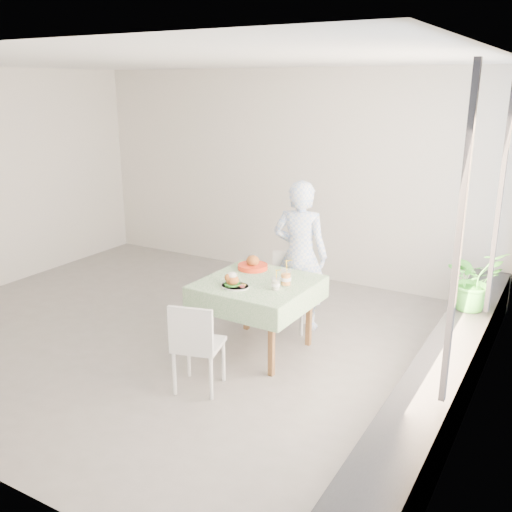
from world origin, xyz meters
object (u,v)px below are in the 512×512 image
Objects in this scene: chair_near at (199,362)px; diner at (300,256)px; cafe_table at (258,308)px; potted_plant at (473,279)px; juice_cup_orange at (286,278)px; main_dish at (234,282)px; chair_far at (288,306)px.

diner is (0.17, 1.67, 0.57)m from chair_near.
cafe_table is 1.80× the size of potted_plant.
juice_cup_orange reaches higher than cafe_table.
chair_near is 1.16m from juice_cup_orange.
cafe_table is at bearing -153.10° from potted_plant.
diner is at bearing -173.96° from potted_plant.
main_dish is at bearing 94.02° from chair_near.
diner is (0.09, 0.75, 0.36)m from cafe_table.
diner is 5.82× the size of main_dish.
chair_far is at bearing 89.03° from cafe_table.
juice_cup_orange is (0.27, -0.61, 0.56)m from chair_far.
cafe_table is 0.68m from chair_far.
chair_far is at bearing 114.27° from juice_cup_orange.
diner reaches higher than cafe_table.
main_dish is (-0.12, -0.26, 0.33)m from cafe_table.
diner reaches higher than potted_plant.
main_dish is at bearing -114.99° from cafe_table.
diner is at bearing 50.69° from chair_far.
chair_far is at bearing 86.93° from chair_near.
main_dish is 0.47× the size of potted_plant.
juice_cup_orange is at bearing -65.73° from chair_far.
main_dish is (-0.21, -1.01, -0.03)m from diner.
chair_far is 1.93m from potted_plant.
main_dish is at bearing -143.67° from juice_cup_orange.
diner reaches higher than juice_cup_orange.
diner is 1.03m from main_dish.
main_dish is 2.30m from potted_plant.
juice_cup_orange is (0.36, 0.96, 0.56)m from chair_near.
diner is (0.08, 0.10, 0.56)m from chair_far.
potted_plant reaches higher than juice_cup_orange.
main_dish is at bearing -98.20° from chair_far.
potted_plant reaches higher than chair_near.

